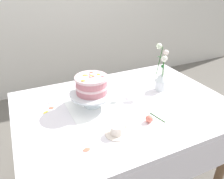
{
  "coord_description": "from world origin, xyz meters",
  "views": [
    {
      "loc": [
        -0.6,
        -1.1,
        1.51
      ],
      "look_at": [
        -0.08,
        0.02,
        0.86
      ],
      "focal_mm": 35.15,
      "sensor_mm": 36.0,
      "label": 1
    }
  ],
  "objects_px": {
    "flower_vase": "(161,76)",
    "teacup": "(117,131)",
    "layer_cake": "(92,85)",
    "dining_table": "(125,117)",
    "fallen_rose": "(149,119)",
    "cake_stand": "(92,95)"
  },
  "relations": [
    {
      "from": "flower_vase",
      "to": "teacup",
      "type": "xyz_separation_m",
      "value": [
        -0.52,
        -0.33,
        -0.09
      ]
    },
    {
      "from": "dining_table",
      "to": "layer_cake",
      "type": "bearing_deg",
      "value": 153.82
    },
    {
      "from": "cake_stand",
      "to": "teacup",
      "type": "bearing_deg",
      "value": -87.23
    },
    {
      "from": "cake_stand",
      "to": "fallen_rose",
      "type": "bearing_deg",
      "value": -52.09
    },
    {
      "from": "dining_table",
      "to": "cake_stand",
      "type": "height_order",
      "value": "cake_stand"
    },
    {
      "from": "cake_stand",
      "to": "teacup",
      "type": "relative_size",
      "value": 2.34
    },
    {
      "from": "cake_stand",
      "to": "layer_cake",
      "type": "distance_m",
      "value": 0.07
    },
    {
      "from": "fallen_rose",
      "to": "layer_cake",
      "type": "bearing_deg",
      "value": 127.91
    },
    {
      "from": "layer_cake",
      "to": "teacup",
      "type": "distance_m",
      "value": 0.36
    },
    {
      "from": "cake_stand",
      "to": "teacup",
      "type": "xyz_separation_m",
      "value": [
        0.02,
        -0.33,
        -0.06
      ]
    },
    {
      "from": "dining_table",
      "to": "teacup",
      "type": "bearing_deg",
      "value": -127.81
    },
    {
      "from": "flower_vase",
      "to": "layer_cake",
      "type": "bearing_deg",
      "value": -179.97
    },
    {
      "from": "cake_stand",
      "to": "flower_vase",
      "type": "relative_size",
      "value": 0.83
    },
    {
      "from": "cake_stand",
      "to": "flower_vase",
      "type": "bearing_deg",
      "value": 0.03
    },
    {
      "from": "layer_cake",
      "to": "flower_vase",
      "type": "height_order",
      "value": "flower_vase"
    },
    {
      "from": "flower_vase",
      "to": "fallen_rose",
      "type": "distance_m",
      "value": 0.44
    },
    {
      "from": "cake_stand",
      "to": "layer_cake",
      "type": "relative_size",
      "value": 1.4
    },
    {
      "from": "layer_cake",
      "to": "flower_vase",
      "type": "bearing_deg",
      "value": 0.03
    },
    {
      "from": "dining_table",
      "to": "fallen_rose",
      "type": "height_order",
      "value": "fallen_rose"
    },
    {
      "from": "flower_vase",
      "to": "teacup",
      "type": "height_order",
      "value": "flower_vase"
    },
    {
      "from": "flower_vase",
      "to": "cake_stand",
      "type": "bearing_deg",
      "value": -179.97
    },
    {
      "from": "teacup",
      "to": "dining_table",
      "type": "bearing_deg",
      "value": 52.19
    }
  ]
}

